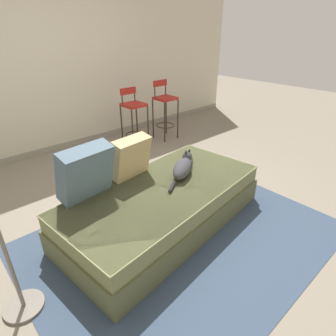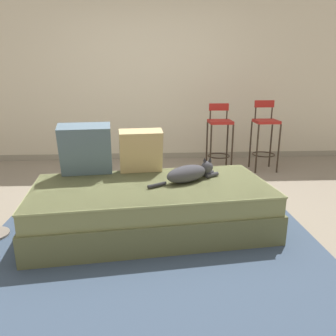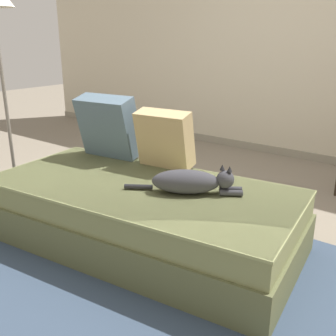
# 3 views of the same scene
# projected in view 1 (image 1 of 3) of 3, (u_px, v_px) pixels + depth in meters

# --- Properties ---
(ground_plane) EXTENTS (16.00, 16.00, 0.00)m
(ground_plane) POSITION_uv_depth(u_px,v_px,m) (140.00, 206.00, 3.15)
(ground_plane) COLOR slate
(ground_plane) RESTS_ON ground
(wall_back_panel) EXTENTS (8.00, 0.10, 2.60)m
(wall_back_panel) POSITION_uv_depth(u_px,v_px,m) (42.00, 65.00, 4.05)
(wall_back_panel) COLOR beige
(wall_back_panel) RESTS_ON ground
(wall_baseboard_trim) EXTENTS (8.00, 0.02, 0.09)m
(wall_baseboard_trim) POSITION_uv_depth(u_px,v_px,m) (59.00, 146.00, 4.58)
(wall_baseboard_trim) COLOR gray
(wall_baseboard_trim) RESTS_ON ground
(area_rug) EXTENTS (2.77, 2.09, 0.01)m
(area_rug) POSITION_uv_depth(u_px,v_px,m) (184.00, 237.00, 2.69)
(area_rug) COLOR #334256
(area_rug) RESTS_ON ground
(couch) EXTENTS (2.17, 1.22, 0.42)m
(couch) POSITION_uv_depth(u_px,v_px,m) (164.00, 205.00, 2.79)
(couch) COLOR brown
(couch) RESTS_ON ground
(throw_pillow_corner) EXTENTS (0.50, 0.33, 0.50)m
(throw_pillow_corner) POSITION_uv_depth(u_px,v_px,m) (85.00, 172.00, 2.44)
(throw_pillow_corner) COLOR #4C6070
(throw_pillow_corner) RESTS_ON couch
(throw_pillow_middle) EXTENTS (0.43, 0.27, 0.43)m
(throw_pillow_middle) POSITION_uv_depth(u_px,v_px,m) (130.00, 157.00, 2.80)
(throw_pillow_middle) COLOR tan
(throw_pillow_middle) RESTS_ON couch
(cat) EXTENTS (0.68, 0.42, 0.19)m
(cat) POSITION_uv_depth(u_px,v_px,m) (183.00, 167.00, 2.92)
(cat) COLOR #333338
(cat) RESTS_ON couch
(bar_stool_near_window) EXTENTS (0.33, 0.33, 0.95)m
(bar_stool_near_window) POSITION_uv_depth(u_px,v_px,m) (134.00, 114.00, 4.44)
(bar_stool_near_window) COLOR #2D2319
(bar_stool_near_window) RESTS_ON ground
(bar_stool_by_doorway) EXTENTS (0.33, 0.33, 0.99)m
(bar_stool_by_doorway) POSITION_uv_depth(u_px,v_px,m) (165.00, 107.00, 4.83)
(bar_stool_by_doorway) COLOR #2D2319
(bar_stool_by_doorway) RESTS_ON ground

